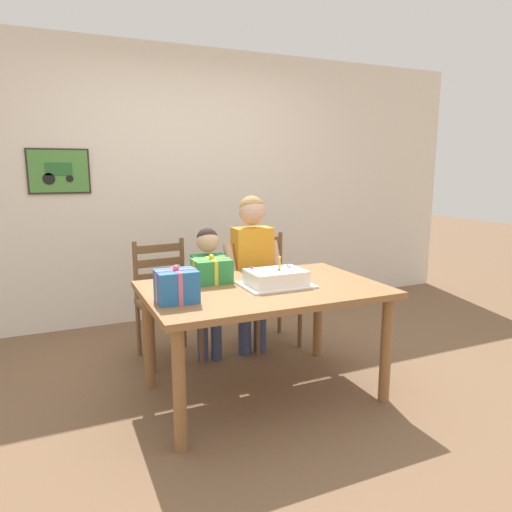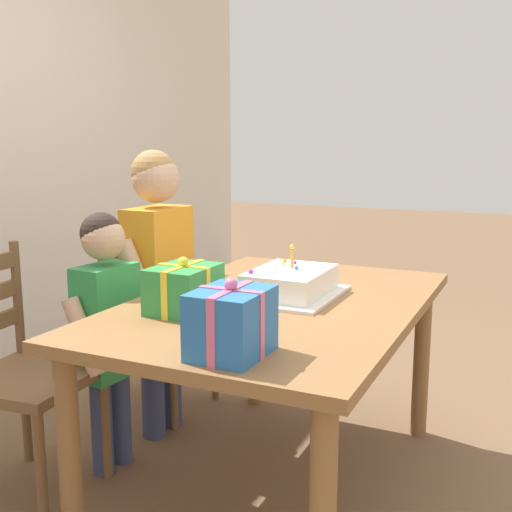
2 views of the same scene
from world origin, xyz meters
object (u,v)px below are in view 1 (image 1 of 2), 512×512
at_px(child_older, 252,260).
at_px(gift_box_red_large, 177,286).
at_px(gift_box_beside_cake, 212,271).
at_px(chair_right, 267,289).
at_px(dining_table, 263,300).
at_px(chair_left, 166,300).
at_px(child_younger, 208,282).
at_px(birthday_cake, 276,278).

bearing_deg(child_older, gift_box_red_large, -136.05).
relative_size(gift_box_beside_cake, chair_right, 0.27).
xyz_separation_m(gift_box_red_large, gift_box_beside_cake, (0.32, 0.35, -0.01)).
bearing_deg(gift_box_beside_cake, dining_table, -41.40).
bearing_deg(dining_table, gift_box_beside_cake, 138.60).
bearing_deg(chair_left, dining_table, -62.76).
bearing_deg(dining_table, chair_left, 117.24).
xyz_separation_m(dining_table, chair_right, (0.43, 0.84, -0.17)).
bearing_deg(chair_left, gift_box_red_large, -99.19).
distance_m(gift_box_beside_cake, child_younger, 0.47).
bearing_deg(chair_right, chair_left, -179.99).
distance_m(dining_table, gift_box_beside_cake, 0.39).
bearing_deg(dining_table, child_older, 72.28).
height_order(dining_table, gift_box_beside_cake, gift_box_beside_cake).
bearing_deg(child_older, child_younger, 179.92).
height_order(dining_table, chair_left, chair_left).
bearing_deg(birthday_cake, chair_right, 67.88).
xyz_separation_m(gift_box_red_large, chair_left, (0.15, 0.96, -0.35)).
relative_size(chair_left, child_older, 0.73).
height_order(dining_table, child_younger, child_younger).
relative_size(child_older, child_younger, 1.22).
distance_m(dining_table, birthday_cake, 0.16).
bearing_deg(gift_box_beside_cake, gift_box_red_large, -132.97).
bearing_deg(chair_right, gift_box_beside_cake, -138.77).
relative_size(birthday_cake, chair_right, 0.48).
relative_size(chair_left, chair_right, 1.00).
distance_m(chair_left, chair_right, 0.86).
height_order(gift_box_red_large, chair_right, gift_box_red_large).
distance_m(dining_table, gift_box_red_large, 0.63).
bearing_deg(dining_table, chair_right, 62.96).
bearing_deg(chair_left, child_older, -16.20).
bearing_deg(dining_table, birthday_cake, -9.84).
relative_size(gift_box_beside_cake, chair_left, 0.27).
height_order(birthday_cake, child_younger, child_younger).
relative_size(chair_left, child_younger, 0.89).
relative_size(dining_table, birthday_cake, 3.39).
distance_m(birthday_cake, chair_right, 0.98).
bearing_deg(chair_right, birthday_cake, -112.12).
bearing_deg(gift_box_beside_cake, chair_right, 41.23).
height_order(gift_box_beside_cake, child_younger, child_younger).
height_order(gift_box_red_large, child_younger, child_younger).
height_order(birthday_cake, gift_box_red_large, gift_box_red_large).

